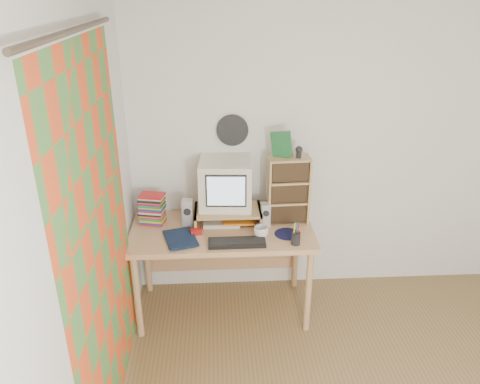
{
  "coord_description": "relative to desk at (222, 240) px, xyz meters",
  "views": [
    {
      "loc": [
        -1.07,
        -1.79,
        2.47
      ],
      "look_at": [
        -0.89,
        1.33,
        1.08
      ],
      "focal_mm": 35.0,
      "sensor_mm": 36.0,
      "label": 1
    }
  ],
  "objects": [
    {
      "name": "wall_disc",
      "position": [
        0.1,
        0.29,
        0.81
      ],
      "size": [
        0.25,
        0.02,
        0.25
      ],
      "primitive_type": "cylinder",
      "rotation": [
        1.57,
        0.0,
        0.0
      ],
      "color": "black",
      "rests_on": "back_wall"
    },
    {
      "name": "dvd_stack",
      "position": [
        -0.54,
        0.07,
        0.26
      ],
      "size": [
        0.2,
        0.16,
        0.26
      ],
      "primitive_type": null,
      "rotation": [
        0.0,
        0.0,
        -0.21
      ],
      "color": "brown",
      "rests_on": "desk"
    },
    {
      "name": "red_box",
      "position": [
        -0.2,
        -0.14,
        0.16
      ],
      "size": [
        0.09,
        0.07,
        0.04
      ],
      "primitive_type": "cube",
      "rotation": [
        0.0,
        0.0,
        0.21
      ],
      "color": "#AD1612",
      "rests_on": "desk"
    },
    {
      "name": "crt_monitor",
      "position": [
        0.04,
        0.09,
        0.44
      ],
      "size": [
        0.42,
        0.42,
        0.37
      ],
      "primitive_type": "cube",
      "rotation": [
        0.0,
        0.0,
        -0.06
      ],
      "color": "silver",
      "rests_on": "monitor_riser"
    },
    {
      "name": "left_wall",
      "position": [
        -0.72,
        -1.44,
        0.63
      ],
      "size": [
        0.0,
        3.5,
        3.5
      ],
      "primitive_type": "plane",
      "rotation": [
        1.57,
        0.0,
        1.57
      ],
      "color": "silver",
      "rests_on": "floor"
    },
    {
      "name": "back_wall",
      "position": [
        1.03,
        0.31,
        0.63
      ],
      "size": [
        3.5,
        0.0,
        3.5
      ],
      "primitive_type": "plane",
      "rotation": [
        1.57,
        0.0,
        0.0
      ],
      "color": "silver",
      "rests_on": "floor"
    },
    {
      "name": "curtain",
      "position": [
        -0.68,
        -0.96,
        0.53
      ],
      "size": [
        0.0,
        2.2,
        2.2
      ],
      "primitive_type": "plane",
      "rotation": [
        1.57,
        0.0,
        1.57
      ],
      "color": "#E74E20",
      "rests_on": "left_wall"
    },
    {
      "name": "speaker_right",
      "position": [
        0.34,
        -0.02,
        0.23
      ],
      "size": [
        0.08,
        0.08,
        0.19
      ],
      "primitive_type": "cube",
      "rotation": [
        0.0,
        0.0,
        0.08
      ],
      "color": "#BBBAC0",
      "rests_on": "desk"
    },
    {
      "name": "mousepad",
      "position": [
        0.49,
        -0.17,
        0.14
      ],
      "size": [
        0.24,
        0.24,
        0.0
      ],
      "primitive_type": "cylinder",
      "rotation": [
        0.0,
        0.0,
        -0.26
      ],
      "color": "#0F1034",
      "rests_on": "desk"
    },
    {
      "name": "mug",
      "position": [
        0.29,
        -0.21,
        0.18
      ],
      "size": [
        0.13,
        0.13,
        0.09
      ],
      "primitive_type": "imported",
      "rotation": [
        0.0,
        0.0,
        -0.25
      ],
      "color": "silver",
      "rests_on": "desk"
    },
    {
      "name": "monitor_riser",
      "position": [
        0.05,
        0.04,
        0.23
      ],
      "size": [
        0.52,
        0.3,
        0.12
      ],
      "color": "tan",
      "rests_on": "desk"
    },
    {
      "name": "webcam",
      "position": [
        0.59,
        0.04,
        0.71
      ],
      "size": [
        0.05,
        0.05,
        0.09
      ],
      "primitive_type": null,
      "rotation": [
        0.0,
        0.0,
        0.02
      ],
      "color": "black",
      "rests_on": "cd_rack"
    },
    {
      "name": "pen_cup",
      "position": [
        0.53,
        -0.32,
        0.2
      ],
      "size": [
        0.07,
        0.07,
        0.13
      ],
      "primitive_type": null,
      "rotation": [
        0.0,
        0.0,
        0.12
      ],
      "color": "black",
      "rests_on": "desk"
    },
    {
      "name": "desk",
      "position": [
        0.0,
        0.0,
        0.0
      ],
      "size": [
        1.4,
        0.7,
        0.75
      ],
      "color": "tan",
      "rests_on": "floor"
    },
    {
      "name": "cd_rack",
      "position": [
        0.52,
        0.06,
        0.4
      ],
      "size": [
        0.33,
        0.18,
        0.53
      ],
      "primitive_type": "cube",
      "rotation": [
        0.0,
        0.0,
        0.04
      ],
      "color": "tan",
      "rests_on": "desk"
    },
    {
      "name": "papers",
      "position": [
        0.05,
        0.04,
        0.15
      ],
      "size": [
        0.28,
        0.21,
        0.04
      ],
      "primitive_type": null,
      "rotation": [
        0.0,
        0.0,
        -0.01
      ],
      "color": "silver",
      "rests_on": "desk"
    },
    {
      "name": "diary",
      "position": [
        -0.41,
        -0.25,
        0.16
      ],
      "size": [
        0.3,
        0.26,
        0.05
      ],
      "primitive_type": "imported",
      "rotation": [
        0.0,
        0.0,
        0.27
      ],
      "color": "#0F1C37",
      "rests_on": "desk"
    },
    {
      "name": "speaker_left",
      "position": [
        -0.26,
        0.0,
        0.24
      ],
      "size": [
        0.08,
        0.08,
        0.22
      ],
      "primitive_type": "cube",
      "rotation": [
        0.0,
        0.0,
        -0.03
      ],
      "color": "#BBBAC0",
      "rests_on": "desk"
    },
    {
      "name": "keyboard",
      "position": [
        0.1,
        -0.3,
        0.15
      ],
      "size": [
        0.42,
        0.14,
        0.03
      ],
      "primitive_type": "cube",
      "rotation": [
        0.0,
        0.0,
        0.01
      ],
      "color": "black",
      "rests_on": "desk"
    },
    {
      "name": "game_box",
      "position": [
        0.46,
        0.07,
        0.76
      ],
      "size": [
        0.15,
        0.08,
        0.19
      ],
      "primitive_type": "cube",
      "rotation": [
        0.0,
        0.0,
        -0.34
      ],
      "color": "#1A5B2C",
      "rests_on": "cd_rack"
    }
  ]
}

